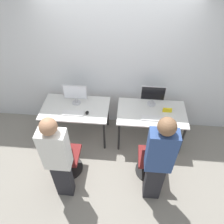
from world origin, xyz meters
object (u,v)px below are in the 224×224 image
monitor_right (153,95)px  person_left (58,159)px  mouse_right (169,120)px  office_chair_left (66,159)px  person_right (159,160)px  monitor_left (75,93)px  keyboard_left (73,113)px  mouse_left (87,113)px  keyboard_right (152,118)px  office_chair_right (152,162)px

monitor_right → person_left: bearing=-132.8°
person_left → mouse_right: person_left is taller
monitor_right → office_chair_left: bearing=-142.3°
person_left → person_right: size_ratio=0.97×
monitor_left → keyboard_left: size_ratio=1.13×
person_left → monitor_right: bearing=47.2°
keyboard_left → mouse_left: 0.25m
monitor_right → mouse_right: 0.53m
keyboard_left → office_chair_left: office_chair_left is taller
person_right → monitor_left: bearing=137.3°
mouse_left → office_chair_left: 0.87m
monitor_right → keyboard_right: bearing=-90.0°
keyboard_left → monitor_right: size_ratio=0.88×
mouse_left → mouse_right: size_ratio=1.00×
keyboard_right → office_chair_left: bearing=-153.4°
keyboard_right → person_right: size_ratio=0.22×
keyboard_right → office_chair_right: 0.74m
monitor_right → keyboard_left: bearing=-164.9°
monitor_left → mouse_right: size_ratio=4.82×
monitor_right → person_right: 1.38m
monitor_right → person_right: person_right is taller
monitor_left → office_chair_left: monitor_left is taller
person_left → person_right: person_right is taller
keyboard_left → office_chair_left: bearing=-91.2°
person_left → office_chair_right: (1.35, 0.44, -0.55)m
office_chair_left → person_right: (1.41, -0.29, 0.59)m
monitor_left → person_right: size_ratio=0.25×
keyboard_left → office_chair_right: bearing=-24.6°
person_left → keyboard_right: person_left is taller
mouse_left → office_chair_right: office_chair_right is taller
mouse_left → office_chair_right: size_ratio=0.10×
monitor_left → office_chair_right: 1.78m
keyboard_left → mouse_right: mouse_right is taller
keyboard_left → person_right: bearing=-35.7°
mouse_right → person_left: bearing=-147.1°
mouse_left → keyboard_right: bearing=-1.7°
monitor_left → mouse_left: 0.41m
monitor_right → mouse_left: bearing=-163.0°
monitor_left → person_right: person_right is taller
keyboard_left → monitor_right: 1.45m
mouse_left → person_right: size_ratio=0.05×
office_chair_left → keyboard_right: bearing=26.6°
office_chair_left → office_chair_right: 1.41m
keyboard_right → office_chair_right: size_ratio=0.44×
mouse_left → monitor_right: 1.21m
monitor_right → office_chair_right: (0.01, -1.01, -0.59)m
mouse_right → person_right: 1.03m
office_chair_left → monitor_right: monitor_right is taller
monitor_right → office_chair_right: bearing=-89.7°
mouse_left → keyboard_right: mouse_left is taller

